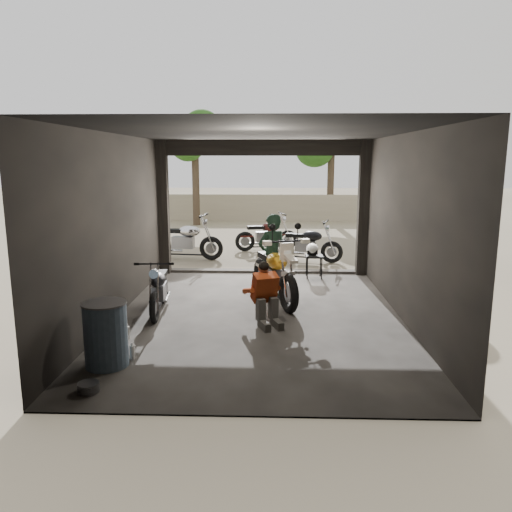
# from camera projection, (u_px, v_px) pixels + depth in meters

# --- Properties ---
(ground) EXTENTS (80.00, 80.00, 0.00)m
(ground) POSITION_uv_depth(u_px,v_px,m) (258.00, 317.00, 8.86)
(ground) COLOR #7A6D56
(ground) RESTS_ON ground
(garage) EXTENTS (7.00, 7.13, 3.20)m
(garage) POSITION_uv_depth(u_px,v_px,m) (259.00, 241.00, 9.15)
(garage) COLOR #2D2B28
(garage) RESTS_ON ground
(boundary_wall) EXTENTS (18.00, 0.30, 1.20)m
(boundary_wall) POSITION_uv_depth(u_px,v_px,m) (268.00, 208.00, 22.48)
(boundary_wall) COLOR gray
(boundary_wall) RESTS_ON ground
(tree_left) EXTENTS (2.20, 2.20, 5.60)m
(tree_left) POSITION_uv_depth(u_px,v_px,m) (195.00, 129.00, 20.46)
(tree_left) COLOR #382B1E
(tree_left) RESTS_ON ground
(tree_right) EXTENTS (2.20, 2.20, 5.00)m
(tree_right) POSITION_uv_depth(u_px,v_px,m) (332.00, 140.00, 21.82)
(tree_right) COLOR #382B1E
(tree_right) RESTS_ON ground
(main_bike) EXTENTS (1.47, 2.18, 1.34)m
(main_bike) POSITION_uv_depth(u_px,v_px,m) (274.00, 269.00, 9.68)
(main_bike) COLOR white
(main_bike) RESTS_ON ground
(left_bike) EXTENTS (0.75, 1.57, 1.03)m
(left_bike) POSITION_uv_depth(u_px,v_px,m) (159.00, 285.00, 9.04)
(left_bike) COLOR black
(left_bike) RESTS_ON ground
(outside_bike_a) EXTENTS (1.94, 0.98, 1.26)m
(outside_bike_a) POSITION_uv_depth(u_px,v_px,m) (185.00, 237.00, 13.85)
(outside_bike_a) COLOR black
(outside_bike_a) RESTS_ON ground
(outside_bike_b) EXTENTS (1.81, 1.10, 1.14)m
(outside_bike_b) POSITION_uv_depth(u_px,v_px,m) (267.00, 232.00, 15.20)
(outside_bike_b) COLOR #3D120E
(outside_bike_b) RESTS_ON ground
(outside_bike_c) EXTENTS (1.79, 1.08, 1.13)m
(outside_bike_c) POSITION_uv_depth(u_px,v_px,m) (307.00, 241.00, 13.53)
(outside_bike_c) COLOR black
(outside_bike_c) RESTS_ON ground
(rider) EXTENTS (0.75, 0.68, 1.71)m
(rider) POSITION_uv_depth(u_px,v_px,m) (272.00, 256.00, 9.96)
(rider) COLOR black
(rider) RESTS_ON ground
(mechanic) EXTENTS (0.76, 0.87, 1.05)m
(mechanic) POSITION_uv_depth(u_px,v_px,m) (267.00, 296.00, 8.28)
(mechanic) COLOR #C14619
(mechanic) RESTS_ON ground
(stool) EXTENTS (0.40, 0.40, 0.55)m
(stool) POSITION_uv_depth(u_px,v_px,m) (314.00, 258.00, 11.66)
(stool) COLOR black
(stool) RESTS_ON ground
(helmet) EXTENTS (0.37, 0.38, 0.28)m
(helmet) POSITION_uv_depth(u_px,v_px,m) (312.00, 249.00, 11.68)
(helmet) COLOR white
(helmet) RESTS_ON stool
(oil_drum) EXTENTS (0.74, 0.74, 0.89)m
(oil_drum) POSITION_uv_depth(u_px,v_px,m) (106.00, 335.00, 6.67)
(oil_drum) COLOR #445B72
(oil_drum) RESTS_ON ground
(sign_post) EXTENTS (0.84, 0.08, 2.53)m
(sign_post) POSITION_uv_depth(u_px,v_px,m) (390.00, 205.00, 11.55)
(sign_post) COLOR black
(sign_post) RESTS_ON ground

